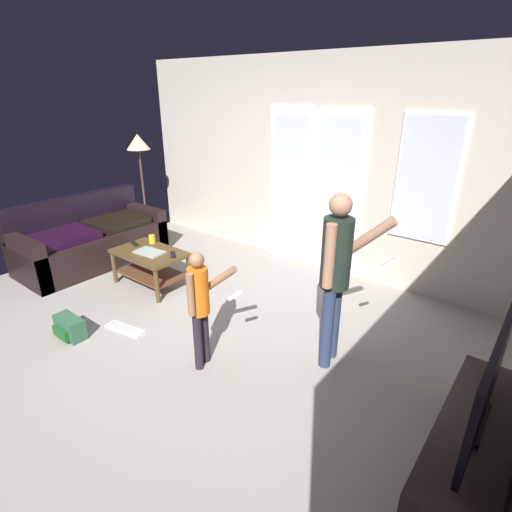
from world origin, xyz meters
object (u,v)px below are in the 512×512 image
at_px(loose_keyboard, 125,329).
at_px(tv_stand, 470,450).
at_px(floor_lamp, 139,148).
at_px(backpack, 69,327).
at_px(person_adult, 337,268).
at_px(dvd_remote_slim, 135,244).
at_px(person_child, 200,301).
at_px(flat_screen_tv, 490,382).
at_px(leather_couch, 91,241).
at_px(cup_near_edge, 152,239).
at_px(tv_remote_black, 173,255).
at_px(laptop_closed, 150,252).
at_px(coffee_table, 150,261).

bearing_deg(loose_keyboard, tv_stand, 6.62).
relative_size(floor_lamp, backpack, 4.71).
bearing_deg(person_adult, dvd_remote_slim, 179.80).
xyz_separation_m(person_adult, floor_lamp, (-3.94, 1.08, 0.48)).
xyz_separation_m(tv_stand, person_child, (-2.05, -0.25, 0.44)).
height_order(tv_stand, loose_keyboard, tv_stand).
distance_m(flat_screen_tv, person_adult, 1.32).
relative_size(tv_stand, person_child, 1.34).
bearing_deg(backpack, tv_stand, 12.55).
bearing_deg(person_adult, leather_couch, -178.71).
bearing_deg(person_child, cup_near_edge, 153.23).
bearing_deg(cup_near_edge, person_child, -26.77).
xyz_separation_m(backpack, tv_remote_black, (0.05, 1.29, 0.35)).
relative_size(flat_screen_tv, person_adult, 0.75).
height_order(tv_stand, floor_lamp, floor_lamp).
xyz_separation_m(flat_screen_tv, floor_lamp, (-5.15, 1.55, 0.67)).
distance_m(leather_couch, laptop_closed, 1.27).
bearing_deg(backpack, leather_couch, 142.36).
height_order(flat_screen_tv, cup_near_edge, flat_screen_tv).
xyz_separation_m(coffee_table, tv_remote_black, (0.32, 0.09, 0.13)).
distance_m(leather_couch, person_adult, 3.69).
distance_m(backpack, loose_keyboard, 0.51).
xyz_separation_m(tv_stand, person_adult, (-1.21, 0.48, 0.71)).
bearing_deg(cup_near_edge, laptop_closed, -43.86).
distance_m(leather_couch, flat_screen_tv, 4.88).
relative_size(coffee_table, floor_lamp, 0.55).
relative_size(flat_screen_tv, floor_lamp, 0.70).
bearing_deg(tv_stand, leather_couch, 175.34).
bearing_deg(laptop_closed, tv_remote_black, 16.96).
height_order(coffee_table, floor_lamp, floor_lamp).
bearing_deg(person_adult, backpack, -150.34).
relative_size(coffee_table, tv_remote_black, 5.21).
relative_size(coffee_table, cup_near_edge, 8.53).
distance_m(laptop_closed, cup_near_edge, 0.33).
distance_m(coffee_table, floor_lamp, 2.15).
bearing_deg(tv_remote_black, floor_lamp, -172.52).
height_order(flat_screen_tv, laptop_closed, flat_screen_tv).
xyz_separation_m(leather_couch, person_adult, (3.64, 0.08, 0.60)).
distance_m(tv_stand, person_child, 2.11).
distance_m(coffee_table, loose_keyboard, 1.04).
bearing_deg(laptop_closed, floor_lamp, 138.54).
height_order(leather_couch, loose_keyboard, leather_couch).
bearing_deg(coffee_table, person_child, -23.73).
bearing_deg(person_adult, tv_remote_black, 178.21).
relative_size(leather_couch, floor_lamp, 1.18).
height_order(flat_screen_tv, person_child, person_child).
bearing_deg(flat_screen_tv, person_adult, 158.67).
xyz_separation_m(tv_stand, flat_screen_tv, (-0.00, 0.00, 0.52)).
bearing_deg(coffee_table, floor_lamp, 143.96).
height_order(person_adult, dvd_remote_slim, person_adult).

